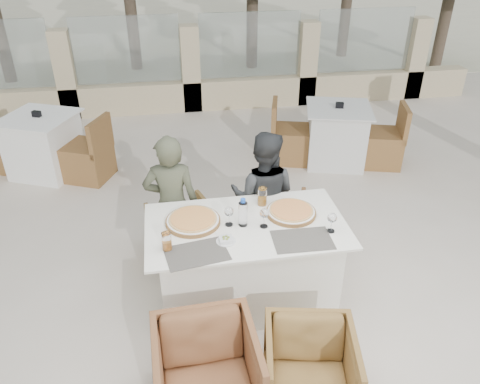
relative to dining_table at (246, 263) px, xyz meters
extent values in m
plane|color=beige|center=(-0.08, -0.06, -0.39)|extent=(80.00, 80.00, 0.00)
cube|color=beige|center=(-0.08, 13.94, -0.38)|extent=(30.00, 16.00, 0.01)
cube|color=#544F48|center=(-0.42, -0.30, 0.39)|extent=(0.49, 0.37, 0.00)
cube|color=#58544B|center=(0.38, -0.27, 0.39)|extent=(0.46, 0.31, 0.00)
cylinder|color=#D85E1D|center=(-0.42, 0.10, 0.41)|extent=(0.47, 0.47, 0.06)
cylinder|color=#DE551E|center=(0.39, 0.09, 0.41)|extent=(0.51, 0.51, 0.05)
cylinder|color=#C2E3FF|center=(-0.03, 0.00, 0.51)|extent=(0.09, 0.09, 0.24)
cylinder|color=orange|center=(-0.63, -0.21, 0.46)|extent=(0.09, 0.09, 0.14)
cylinder|color=orange|center=(0.19, 0.28, 0.46)|extent=(0.10, 0.10, 0.15)
imported|color=olive|center=(-0.48, 0.71, -0.12)|extent=(0.73, 0.74, 0.54)
imported|color=brown|center=(0.42, 0.69, -0.11)|extent=(0.72, 0.73, 0.56)
imported|color=brown|center=(-0.44, -0.98, -0.07)|extent=(0.69, 0.71, 0.63)
imported|color=olive|center=(0.24, -1.04, -0.11)|extent=(0.71, 0.72, 0.56)
imported|color=#484C37|center=(-0.57, 0.56, 0.28)|extent=(0.52, 0.36, 1.34)
imported|color=#323437|center=(0.27, 0.60, 0.26)|extent=(0.76, 0.68, 1.29)
camera|label=1|loc=(-0.56, -3.02, 2.51)|focal=35.00mm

